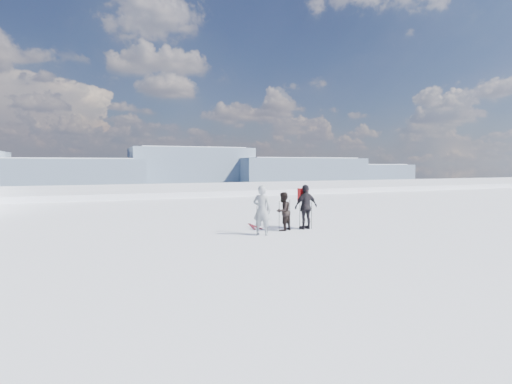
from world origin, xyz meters
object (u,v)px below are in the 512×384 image
skier_dark (283,211)px  skier_grey (262,210)px  skier_pack (306,207)px  skis_loose (253,226)px

skier_dark → skier_grey: bearing=-1.8°
skier_grey → skier_dark: bearing=-113.4°
skier_pack → skier_grey: bearing=8.3°
skier_grey → skis_loose: (0.47, 2.12, -0.99)m
skier_grey → skis_loose: 2.39m
skier_pack → skis_loose: skier_pack is taller
skier_grey → skier_pack: (2.37, 0.64, -0.03)m
skier_dark → skier_pack: bearing=150.9°
skis_loose → skier_pack: bearing=-37.9°
skis_loose → skier_dark: bearing=-62.1°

